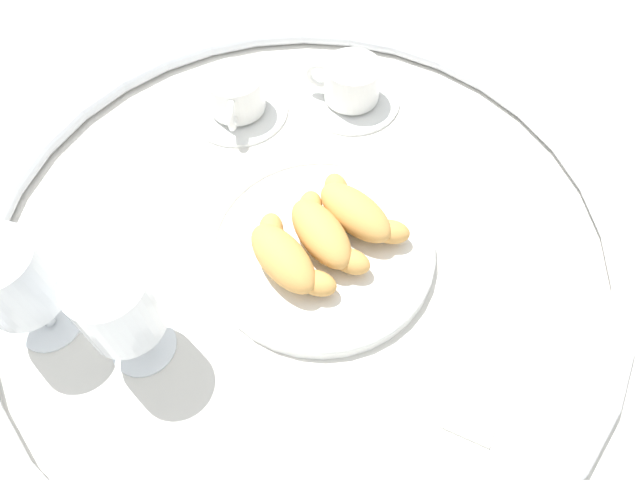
% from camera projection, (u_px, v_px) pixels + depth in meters
% --- Properties ---
extents(ground_plane, '(2.20, 2.20, 0.00)m').
position_uv_depth(ground_plane, '(301.00, 242.00, 0.67)').
color(ground_plane, silver).
extents(table_chrome_rim, '(0.75, 0.75, 0.02)m').
position_uv_depth(table_chrome_rim, '(301.00, 236.00, 0.66)').
color(table_chrome_rim, silver).
rests_on(table_chrome_rim, ground_plane).
extents(pastry_plate, '(0.26, 0.26, 0.02)m').
position_uv_depth(pastry_plate, '(320.00, 249.00, 0.66)').
color(pastry_plate, white).
rests_on(pastry_plate, ground_plane).
extents(croissant_large, '(0.13, 0.09, 0.04)m').
position_uv_depth(croissant_large, '(285.00, 258.00, 0.62)').
color(croissant_large, '#D6994C').
rests_on(croissant_large, pastry_plate).
extents(croissant_small, '(0.12, 0.10, 0.04)m').
position_uv_depth(croissant_small, '(322.00, 234.00, 0.63)').
color(croissant_small, '#D6994C').
rests_on(croissant_small, pastry_plate).
extents(croissant_extra, '(0.13, 0.08, 0.04)m').
position_uv_depth(croissant_extra, '(357.00, 212.00, 0.65)').
color(croissant_extra, '#D6994C').
rests_on(croissant_extra, pastry_plate).
extents(coffee_cup_near, '(0.14, 0.14, 0.06)m').
position_uv_depth(coffee_cup_near, '(351.00, 86.00, 0.78)').
color(coffee_cup_near, white).
rests_on(coffee_cup_near, ground_plane).
extents(coffee_cup_far, '(0.14, 0.14, 0.06)m').
position_uv_depth(coffee_cup_far, '(236.00, 98.00, 0.77)').
color(coffee_cup_far, white).
rests_on(coffee_cup_far, ground_plane).
extents(juice_glass_left, '(0.08, 0.08, 0.14)m').
position_uv_depth(juice_glass_left, '(118.00, 307.00, 0.52)').
color(juice_glass_left, white).
rests_on(juice_glass_left, ground_plane).
extents(juice_glass_right, '(0.08, 0.08, 0.14)m').
position_uv_depth(juice_glass_right, '(14.00, 283.00, 0.54)').
color(juice_glass_right, white).
rests_on(juice_glass_right, ground_plane).
extents(sugar_packet, '(0.05, 0.04, 0.01)m').
position_uv_depth(sugar_packet, '(469.00, 421.00, 0.56)').
color(sugar_packet, white).
rests_on(sugar_packet, ground_plane).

